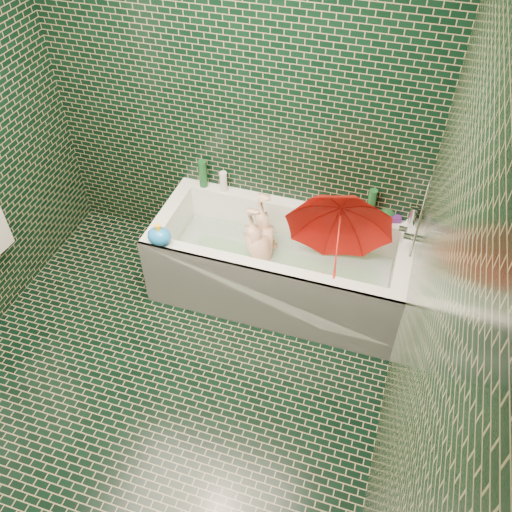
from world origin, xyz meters
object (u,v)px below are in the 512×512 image
(umbrella, at_px, (338,242))
(bath_toy, at_px, (159,236))
(child, at_px, (263,256))
(rubber_duck, at_px, (368,215))
(bathtub, at_px, (278,271))

(umbrella, xyz_separation_m, bath_toy, (-1.09, -0.29, 0.00))
(child, distance_m, bath_toy, 0.74)
(rubber_duck, bearing_deg, child, -137.89)
(child, relative_size, bath_toy, 4.69)
(bath_toy, bearing_deg, child, 8.73)
(rubber_duck, bearing_deg, bathtub, -131.76)
(child, height_order, rubber_duck, rubber_duck)
(bath_toy, bearing_deg, umbrella, -6.03)
(bathtub, xyz_separation_m, rubber_duck, (0.52, 0.33, 0.38))
(umbrella, distance_m, bath_toy, 1.12)
(child, bearing_deg, umbrella, 97.15)
(child, xyz_separation_m, rubber_duck, (0.64, 0.32, 0.28))
(child, bearing_deg, rubber_duck, 128.83)
(bath_toy, bearing_deg, bathtub, 3.47)
(bathtub, bearing_deg, child, 173.69)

